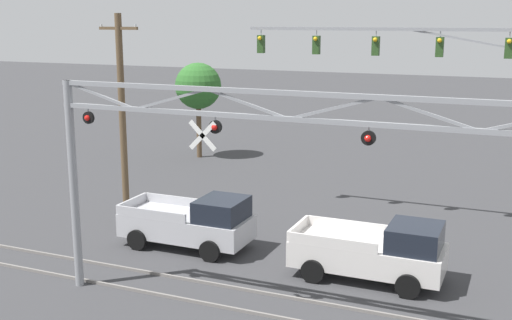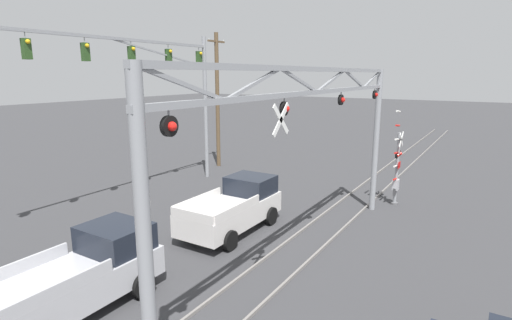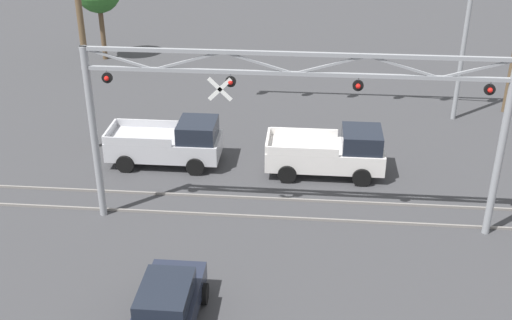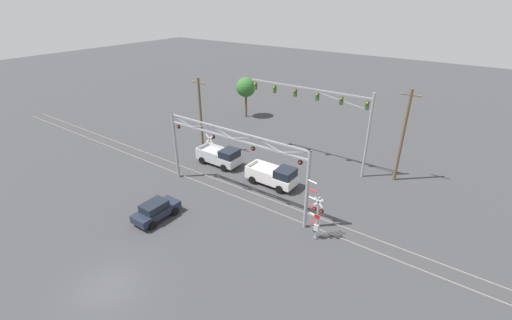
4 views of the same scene
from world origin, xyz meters
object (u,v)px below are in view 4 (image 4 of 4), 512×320
Objects in this scene: crossing_gantry at (233,153)px; background_tree_beyond_span at (246,87)px; crossing_signal_mast at (317,218)px; traffic_signal_span at (332,110)px; pickup_truck_following at (221,156)px; sedan_waiting at (156,210)px; utility_pole_right at (403,136)px; pickup_truck_lead at (274,176)px; utility_pole_left at (201,115)px.

crossing_gantry is 23.51m from background_tree_beyond_span.
crossing_signal_mast is 29.92m from background_tree_beyond_span.
pickup_truck_following is at bearing -146.63° from traffic_signal_span.
background_tree_beyond_span is (-17.33, 8.41, -1.92)m from traffic_signal_span.
crossing_signal_mast is at bearing 24.14° from sedan_waiting.
pickup_truck_lead is at bearing -139.80° from utility_pole_right.
crossing_signal_mast is 0.35× the size of traffic_signal_span.
traffic_signal_span is 2.36× the size of background_tree_beyond_span.
traffic_signal_span is 7.24m from utility_pole_right.
sedan_waiting is 27.70m from background_tree_beyond_span.
sedan_waiting is (-7.53, -17.24, -5.61)m from traffic_signal_span.
background_tree_beyond_span is at bearing 124.16° from crossing_gantry.
traffic_signal_span is 2.81× the size of pickup_truck_following.
sedan_waiting is at bearing -63.25° from utility_pole_left.
pickup_truck_lead reaches higher than sedan_waiting.
crossing_gantry is 2.49× the size of background_tree_beyond_span.
utility_pole_right reaches higher than pickup_truck_lead.
crossing_signal_mast is at bearing -68.98° from traffic_signal_span.
crossing_gantry is at bearing 61.25° from sedan_waiting.
pickup_truck_following is at bearing -62.75° from background_tree_beyond_span.
utility_pole_left reaches higher than pickup_truck_following.
pickup_truck_lead is (1.61, 4.31, -3.63)m from crossing_gantry.
crossing_gantry is at bearing -55.84° from background_tree_beyond_span.
background_tree_beyond_span is (-7.62, 14.80, 3.51)m from pickup_truck_following.
utility_pole_left is at bearing 160.86° from pickup_truck_following.
utility_pole_left is (-18.24, 6.81, 2.74)m from crossing_signal_mast.
pickup_truck_lead is at bearing -45.64° from background_tree_beyond_span.
background_tree_beyond_span reaches higher than pickup_truck_lead.
traffic_signal_span is at bearing 69.48° from crossing_gantry.
pickup_truck_lead is at bearing -2.70° from pickup_truck_following.
utility_pole_right is at bearing 10.39° from traffic_signal_span.
utility_pole_left is 21.58m from utility_pole_right.
crossing_gantry is 1.05× the size of traffic_signal_span.
traffic_signal_span is at bearing -169.61° from utility_pole_right.
background_tree_beyond_span is (-13.20, 19.45, -0.12)m from crossing_gantry.
background_tree_beyond_span is (-3.64, 13.42, -0.08)m from utility_pole_left.
pickup_truck_lead is (-7.07, 5.09, -0.85)m from crossing_signal_mast.
utility_pole_right is 25.31m from background_tree_beyond_span.
traffic_signal_span is at bearing 20.10° from utility_pole_left.
crossing_gantry is 11.30m from utility_pole_left.
pickup_truck_lead is 11.64m from sedan_waiting.
sedan_waiting is at bearing -113.60° from traffic_signal_span.
crossing_signal_mast is at bearing -100.42° from utility_pole_right.
background_tree_beyond_span is at bearing 163.63° from utility_pole_right.
crossing_gantry is at bearing -110.48° from pickup_truck_lead.
sedan_waiting is 0.67× the size of background_tree_beyond_span.
pickup_truck_following is 0.57× the size of utility_pole_left.
pickup_truck_following is 0.54× the size of utility_pole_right.
background_tree_beyond_span is (-24.28, 7.13, -0.33)m from utility_pole_right.
crossing_signal_mast is at bearing -42.77° from background_tree_beyond_span.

